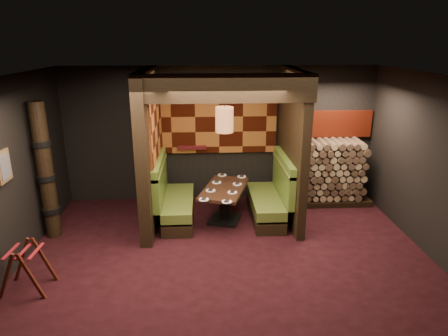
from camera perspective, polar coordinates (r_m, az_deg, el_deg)
floor at (r=6.44m, az=0.66°, el=-13.50°), size 6.50×5.50×0.02m
ceiling at (r=5.52m, az=0.77°, el=12.84°), size 6.50×5.50×0.02m
wall_back at (r=8.47m, az=-0.55°, el=4.82°), size 6.50×0.02×2.85m
wall_front at (r=3.36m, az=4.01°, el=-17.17°), size 6.50×0.02×2.85m
wall_left at (r=6.49m, az=-29.40°, el=-1.72°), size 0.02×5.50×2.85m
wall_right at (r=6.85m, az=29.04°, el=-0.70°), size 0.02×5.50×2.85m
partition_left at (r=7.45m, az=-10.59°, el=2.67°), size 0.20×2.20×2.85m
partition_right at (r=7.62m, az=9.65°, el=3.06°), size 0.15×2.10×2.85m
header_beam at (r=6.23m, az=0.08°, el=11.31°), size 2.85×0.18×0.44m
tapa_back_panel at (r=8.34m, az=-0.71°, el=7.38°), size 2.40×0.06×1.55m
tapa_side_panel at (r=7.51m, az=-9.70°, el=6.17°), size 0.04×1.85×1.45m
lacquer_shelf at (r=8.42m, az=-4.60°, el=2.96°), size 0.60×0.12×0.07m
booth_bench_left at (r=7.74m, az=-7.29°, el=-4.61°), size 0.68×1.60×1.14m
booth_bench_right at (r=7.83m, az=6.70°, el=-4.32°), size 0.68×1.60×1.14m
dining_table at (r=7.60m, az=0.04°, el=-4.44°), size 1.05×1.45×0.69m
place_settings at (r=7.51m, az=0.04°, el=-2.72°), size 0.96×1.58×0.03m
pendant_lamp at (r=7.10m, az=0.06°, el=6.93°), size 0.32×0.32×1.08m
framed_picture at (r=6.50m, az=-28.95°, el=0.19°), size 0.05×0.36×0.46m
luggage_rack at (r=6.30m, az=-26.43°, el=-12.43°), size 0.69×0.50×0.73m
totem_column at (r=7.43m, az=-24.12°, el=-0.61°), size 0.31×0.31×2.40m
firewood_stack at (r=8.69m, az=14.82°, el=-0.55°), size 1.73×0.70×1.36m
mosaic_header at (r=8.75m, az=14.68°, el=6.12°), size 1.83×0.10×0.56m
bay_front_post at (r=7.89m, az=9.89°, el=3.55°), size 0.08×0.08×2.85m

